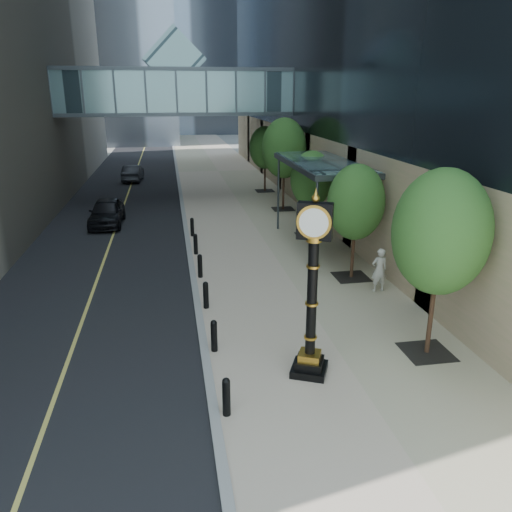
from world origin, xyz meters
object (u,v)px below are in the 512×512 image
(pedestrian, at_px, (379,270))
(car_far, at_px, (133,173))
(car_near, at_px, (107,212))
(street_clock, at_px, (312,300))

(pedestrian, height_order, car_far, pedestrian)
(car_far, bearing_deg, car_near, 92.04)
(street_clock, xyz_separation_m, car_near, (-7.31, 17.93, -1.46))
(street_clock, distance_m, car_far, 33.95)
(car_near, bearing_deg, pedestrian, -46.05)
(pedestrian, distance_m, car_near, 17.11)
(car_near, bearing_deg, car_far, 88.98)
(street_clock, xyz_separation_m, pedestrian, (4.30, 5.37, -1.32))
(pedestrian, bearing_deg, street_clock, 48.99)
(pedestrian, bearing_deg, car_near, -49.57)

